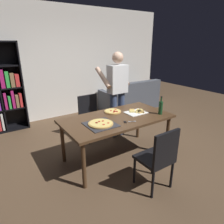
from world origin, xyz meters
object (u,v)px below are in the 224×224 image
object	(u,v)px
pepperoni_pizza_on_tray	(101,124)
wine_bottle	(161,107)
dining_table	(117,121)
couch	(130,99)
chair_far_side	(90,114)
person_serving_pizza	(117,90)
chair_near_camera	(159,156)
kitchen_scissors	(128,122)
second_pizza_plain	(113,111)

from	to	relation	value
pepperoni_pizza_on_tray	wine_bottle	distance (m)	1.11
dining_table	pepperoni_pizza_on_tray	size ratio (longest dim) A/B	4.10
couch	wine_bottle	distance (m)	2.62
couch	pepperoni_pizza_on_tray	bearing A→B (deg)	-137.34
pepperoni_pizza_on_tray	wine_bottle	size ratio (longest dim) A/B	1.39
chair_far_side	person_serving_pizza	size ratio (longest dim) A/B	0.51
chair_near_camera	kitchen_scissors	size ratio (longest dim) A/B	4.57
chair_far_side	pepperoni_pizza_on_tray	size ratio (longest dim) A/B	2.05
dining_table	couch	size ratio (longest dim) A/B	1.05
dining_table	chair_near_camera	xyz separation A→B (m)	(-0.00, -0.96, -0.17)
couch	chair_far_side	bearing A→B (deg)	-151.55
wine_bottle	kitchen_scissors	distance (m)	0.70
chair_far_side	pepperoni_pizza_on_tray	bearing A→B (deg)	-109.58
wine_bottle	second_pizza_plain	size ratio (longest dim) A/B	1.05
person_serving_pizza	wine_bottle	xyz separation A→B (m)	(0.19, -1.02, -0.13)
person_serving_pizza	second_pizza_plain	size ratio (longest dim) A/B	5.84
chair_near_camera	second_pizza_plain	distance (m)	1.25
dining_table	second_pizza_plain	xyz separation A→B (m)	(0.09, 0.26, 0.08)
chair_far_side	wine_bottle	xyz separation A→B (m)	(0.71, -1.24, 0.36)
dining_table	chair_far_side	world-z (taller)	chair_far_side
dining_table	pepperoni_pizza_on_tray	bearing A→B (deg)	-163.19
pepperoni_pizza_on_tray	wine_bottle	bearing A→B (deg)	-8.73
wine_bottle	kitchen_scissors	size ratio (longest dim) A/B	1.60
couch	person_serving_pizza	xyz separation A→B (m)	(-1.38, -1.25, 0.70)
chair_far_side	couch	distance (m)	2.17
dining_table	chair_far_side	xyz separation A→B (m)	(0.00, 0.96, -0.17)
wine_bottle	second_pizza_plain	xyz separation A→B (m)	(-0.62, 0.55, -0.11)
wine_bottle	second_pizza_plain	bearing A→B (deg)	138.56
kitchen_scissors	wine_bottle	bearing A→B (deg)	-1.87
person_serving_pizza	wine_bottle	bearing A→B (deg)	-79.33
chair_far_side	couch	xyz separation A→B (m)	(1.90, 1.03, -0.21)
chair_near_camera	dining_table	bearing A→B (deg)	90.00
chair_far_side	kitchen_scissors	world-z (taller)	chair_far_side
pepperoni_pizza_on_tray	person_serving_pizza	bearing A→B (deg)	43.52
dining_table	kitchen_scissors	distance (m)	0.27
pepperoni_pizza_on_tray	kitchen_scissors	size ratio (longest dim) A/B	2.22
chair_far_side	second_pizza_plain	distance (m)	0.74
chair_far_side	pepperoni_pizza_on_tray	world-z (taller)	chair_far_side
chair_near_camera	chair_far_side	size ratio (longest dim) A/B	1.00
chair_near_camera	person_serving_pizza	xyz separation A→B (m)	(0.52, 1.70, 0.49)
chair_near_camera	person_serving_pizza	distance (m)	1.84
couch	second_pizza_plain	distance (m)	2.54
chair_near_camera	wine_bottle	distance (m)	1.04
chair_near_camera	kitchen_scissors	world-z (taller)	chair_near_camera
wine_bottle	dining_table	bearing A→B (deg)	158.25
chair_near_camera	second_pizza_plain	bearing A→B (deg)	85.78
chair_far_side	kitchen_scissors	xyz separation A→B (m)	(0.02, -1.22, 0.24)
second_pizza_plain	wine_bottle	bearing A→B (deg)	-41.44
couch	pepperoni_pizza_on_tray	size ratio (longest dim) A/B	3.90
pepperoni_pizza_on_tray	second_pizza_plain	distance (m)	0.61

